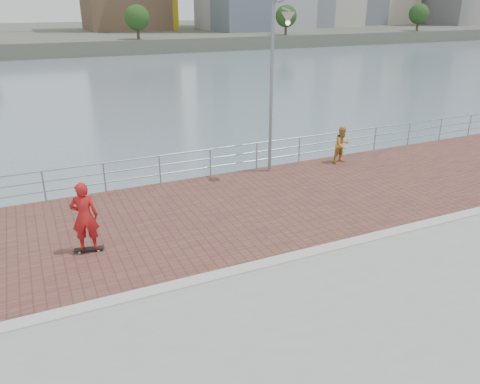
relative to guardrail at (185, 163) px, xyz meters
name	(u,v)px	position (x,y,z in m)	size (l,w,h in m)	color
water	(270,325)	(0.00, -7.00, -2.69)	(400.00, 400.00, 0.00)	slate
brick_lane	(220,212)	(0.00, -3.40, -0.68)	(40.00, 6.80, 0.02)	brown
curb	(272,262)	(0.00, -7.00, -0.66)	(40.00, 0.40, 0.06)	#B7B5AD
far_shore	(35,35)	(0.00, 115.50, -1.44)	(320.00, 95.00, 2.50)	#4C5142
guardrail	(185,163)	(0.00, 0.00, 0.00)	(39.06, 0.06, 1.13)	#8C9EA8
street_lamp	(278,57)	(3.42, -0.97, 3.90)	(0.47, 1.37, 6.46)	gray
skateboard	(89,249)	(-4.31, -4.34, -0.60)	(0.81, 0.37, 0.09)	black
skateboarder	(85,216)	(-4.31, -4.34, 0.39)	(0.71, 0.47, 1.96)	#B21718
bystander	(342,145)	(6.73, -0.85, 0.11)	(0.76, 0.59, 1.57)	#C08738
shoreline_trees	(40,18)	(-0.76, 70.00, 3.59)	(144.83, 5.18, 6.91)	#473323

